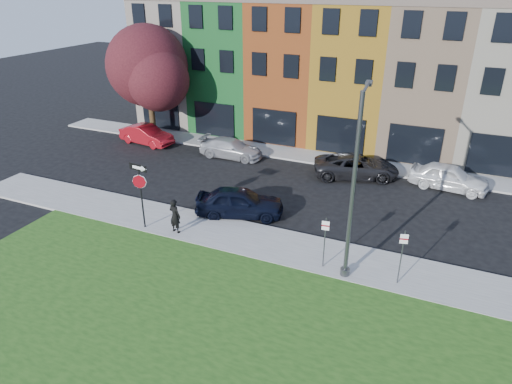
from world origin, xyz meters
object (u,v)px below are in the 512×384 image
at_px(man, 175,216).
at_px(street_lamp, 354,188).
at_px(stop_sign, 140,183).
at_px(sedan_near, 240,202).

xyz_separation_m(man, street_lamp, (8.52, -0.00, 3.06)).
bearing_deg(stop_sign, sedan_near, 47.10).
xyz_separation_m(stop_sign, street_lamp, (10.23, 0.23, 1.53)).
bearing_deg(sedan_near, stop_sign, 112.29).
height_order(stop_sign, street_lamp, street_lamp).
relative_size(man, sedan_near, 0.36).
distance_m(sedan_near, street_lamp, 7.86).
bearing_deg(street_lamp, stop_sign, 176.30).
relative_size(man, street_lamp, 0.23).
bearing_deg(sedan_near, man, 127.27).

